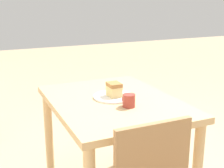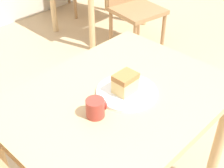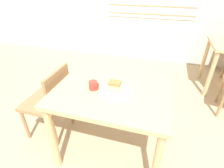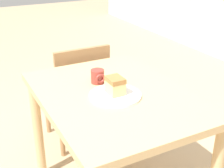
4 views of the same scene
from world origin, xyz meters
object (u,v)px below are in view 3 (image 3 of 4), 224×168
Objects in this scene: chair_near_window at (50,100)px; dining_table_near at (112,101)px; coffee_mug at (94,85)px; plate at (116,92)px; cake_slice at (115,86)px.

dining_table_near is at bearing 85.80° from chair_near_window.
dining_table_near is 0.73m from chair_near_window.
chair_near_window is 0.65m from coffee_mug.
dining_table_near is at bearing 151.22° from plate.
plate is 0.05m from cake_slice.
plate is (0.75, -0.07, 0.30)m from chair_near_window.
dining_table_near is 3.72× the size of plate.
chair_near_window is 0.82m from cake_slice.
chair_near_window is 10.08× the size of coffee_mug.
cake_slice reaches higher than chair_near_window.
dining_table_near is at bearing 149.30° from cake_slice.
dining_table_near is 12.19× the size of coffee_mug.
coffee_mug is (-0.16, -0.03, 0.15)m from dining_table_near.
dining_table_near is 0.18m from cake_slice.
cake_slice is at bearing -30.70° from dining_table_near.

